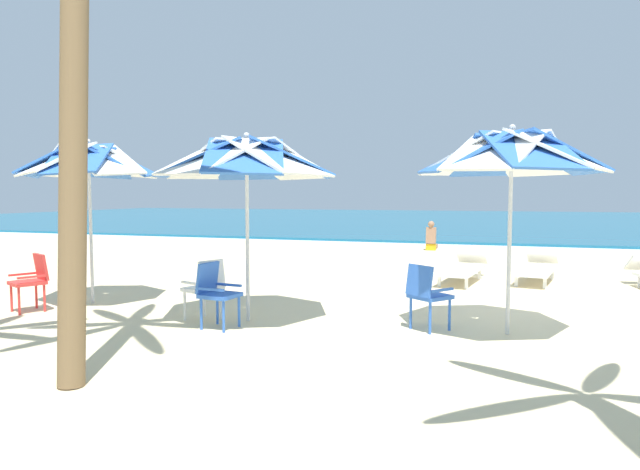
# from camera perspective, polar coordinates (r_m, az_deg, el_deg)

# --- Properties ---
(ground_plane) EXTENTS (80.00, 80.00, 0.00)m
(ground_plane) POSITION_cam_1_polar(r_m,az_deg,el_deg) (10.07, 20.99, -6.21)
(ground_plane) COLOR beige
(sea) EXTENTS (80.00, 36.00, 0.10)m
(sea) POSITION_cam_1_polar(r_m,az_deg,el_deg) (37.93, 18.74, 1.41)
(sea) COLOR #19607F
(sea) RESTS_ON ground
(surf_foam) EXTENTS (80.00, 0.70, 0.01)m
(surf_foam) POSITION_cam_1_polar(r_m,az_deg,el_deg) (19.67, 19.49, -1.17)
(surf_foam) COLOR white
(surf_foam) RESTS_ON ground
(beach_umbrella_0) EXTENTS (2.33, 2.33, 2.63)m
(beach_umbrella_0) POSITION_cam_1_polar(r_m,az_deg,el_deg) (7.39, 18.92, 7.72)
(beach_umbrella_0) COLOR silver
(beach_umbrella_0) RESTS_ON ground
(plastic_chair_0) EXTENTS (0.63, 0.63, 0.87)m
(plastic_chair_0) POSITION_cam_1_polar(r_m,az_deg,el_deg) (7.42, 10.79, -5.77)
(plastic_chair_0) COLOR blue
(plastic_chair_0) RESTS_ON ground
(beach_umbrella_1) EXTENTS (2.55, 2.55, 2.61)m
(beach_umbrella_1) POSITION_cam_1_polar(r_m,az_deg,el_deg) (7.80, -7.47, 7.59)
(beach_umbrella_1) COLOR silver
(beach_umbrella_1) RESTS_ON ground
(plastic_chair_1) EXTENTS (0.52, 0.50, 0.87)m
(plastic_chair_1) POSITION_cam_1_polar(r_m,az_deg,el_deg) (7.55, -10.56, -5.59)
(plastic_chair_1) COLOR blue
(plastic_chair_1) RESTS_ON ground
(plastic_chair_2) EXTENTS (0.59, 0.57, 0.87)m
(plastic_chair_2) POSITION_cam_1_polar(r_m,az_deg,el_deg) (7.98, -11.55, -5.08)
(plastic_chair_2) COLOR white
(plastic_chair_2) RESTS_ON ground
(beach_umbrella_2) EXTENTS (2.17, 2.17, 2.64)m
(beach_umbrella_2) POSITION_cam_1_polar(r_m,az_deg,el_deg) (9.71, -22.48, 6.83)
(beach_umbrella_2) COLOR silver
(beach_umbrella_2) RESTS_ON ground
(plastic_chair_3) EXTENTS (0.59, 0.61, 0.87)m
(plastic_chair_3) POSITION_cam_1_polar(r_m,az_deg,el_deg) (9.52, -27.25, -3.96)
(plastic_chair_3) COLOR red
(plastic_chair_3) RESTS_ON ground
(sun_lounger_1) EXTENTS (1.00, 2.22, 0.62)m
(sun_lounger_1) POSITION_cam_1_polar(r_m,az_deg,el_deg) (12.14, 21.18, -3.12)
(sun_lounger_1) COLOR white
(sun_lounger_1) RESTS_ON ground
(sun_lounger_2) EXTENTS (0.94, 2.21, 0.62)m
(sun_lounger_2) POSITION_cam_1_polar(r_m,az_deg,el_deg) (11.68, 14.31, -3.24)
(sun_lounger_2) COLOR white
(sun_lounger_2) RESTS_ON ground
(beachgoer_seated) EXTENTS (0.30, 0.93, 0.92)m
(beachgoer_seated) POSITION_cam_1_polar(r_m,az_deg,el_deg) (18.04, 11.28, -0.56)
(beachgoer_seated) COLOR yellow
(beachgoer_seated) RESTS_ON ground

